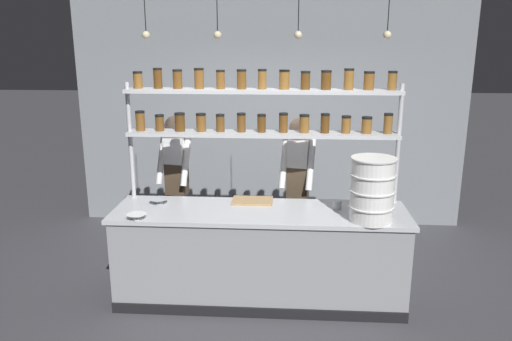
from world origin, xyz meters
name	(u,v)px	position (x,y,z in m)	size (l,w,h in m)	color
ground_plane	(260,298)	(0.00, 0.00, 0.00)	(40.00, 40.00, 0.00)	#3D3D42
back_wall	(270,111)	(0.00, 2.22, 1.55)	(5.20, 0.12, 3.11)	gray
prep_counter	(260,255)	(0.00, 0.00, 0.46)	(2.80, 0.76, 0.92)	gray
spice_shelf_unit	(262,115)	(0.00, 0.33, 1.78)	(2.68, 0.28, 2.23)	#B7BABF
chef_left	(177,180)	(-0.98, 0.79, 0.98)	(0.40, 0.33, 1.69)	black
chef_center	(298,184)	(0.37, 0.72, 0.98)	(0.40, 0.33, 1.69)	black
container_stack	(372,190)	(1.00, -0.21, 1.21)	(0.40, 0.40, 0.58)	white
cutting_board	(252,201)	(-0.09, 0.24, 0.93)	(0.40, 0.26, 0.02)	#A88456
prep_bowl_near_left	(137,217)	(-1.09, -0.31, 0.94)	(0.18, 0.18, 0.05)	white
prep_bowl_center_front	(159,201)	(-1.01, 0.13, 0.94)	(0.18, 0.18, 0.05)	#B2B7BC
serving_cup_front	(337,205)	(0.73, 0.10, 0.96)	(0.08, 0.08, 0.08)	#B2B7BC
pendant_light_row	(261,32)	(0.01, 0.00, 2.55)	(2.16, 0.07, 0.57)	black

